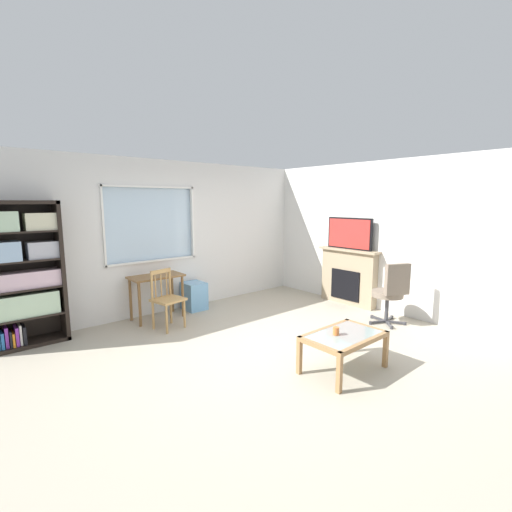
# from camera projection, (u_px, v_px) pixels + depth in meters

# --- Properties ---
(ground) EXTENTS (6.58, 5.93, 0.02)m
(ground) POSITION_uv_depth(u_px,v_px,m) (262.00, 352.00, 4.64)
(ground) COLOR #B2A893
(wall_back_with_window) EXTENTS (5.58, 0.15, 2.62)m
(wall_back_with_window) POSITION_uv_depth(u_px,v_px,m) (172.00, 238.00, 6.33)
(wall_back_with_window) COLOR silver
(wall_back_with_window) RESTS_ON ground
(wall_right) EXTENTS (0.12, 5.13, 2.62)m
(wall_right) POSITION_uv_depth(u_px,v_px,m) (383.00, 237.00, 6.27)
(wall_right) COLOR silver
(wall_right) RESTS_ON ground
(bookshelf) EXTENTS (0.90, 0.38, 1.94)m
(bookshelf) POSITION_uv_depth(u_px,v_px,m) (24.00, 272.00, 4.72)
(bookshelf) COLOR black
(bookshelf) RESTS_ON ground
(desk_under_window) EXTENTS (0.85, 0.47, 0.73)m
(desk_under_window) POSITION_uv_depth(u_px,v_px,m) (156.00, 283.00, 5.86)
(desk_under_window) COLOR brown
(desk_under_window) RESTS_ON ground
(wooden_chair) EXTENTS (0.49, 0.48, 0.90)m
(wooden_chair) POSITION_uv_depth(u_px,v_px,m) (167.00, 298.00, 5.44)
(wooden_chair) COLOR tan
(wooden_chair) RESTS_ON ground
(plastic_drawer_unit) EXTENTS (0.35, 0.40, 0.49)m
(plastic_drawer_unit) POSITION_uv_depth(u_px,v_px,m) (194.00, 296.00, 6.41)
(plastic_drawer_unit) COLOR #72ADDB
(plastic_drawer_unit) RESTS_ON ground
(fireplace) EXTENTS (0.26, 1.22, 1.05)m
(fireplace) POSITION_uv_depth(u_px,v_px,m) (348.00, 276.00, 6.73)
(fireplace) COLOR tan
(fireplace) RESTS_ON ground
(tv) EXTENTS (0.06, 0.93, 0.58)m
(tv) POSITION_uv_depth(u_px,v_px,m) (349.00, 233.00, 6.59)
(tv) COLOR black
(tv) RESTS_ON fireplace
(office_chair) EXTENTS (0.59, 0.62, 1.00)m
(office_chair) POSITION_uv_depth(u_px,v_px,m) (391.00, 290.00, 5.56)
(office_chair) COLOR #7A6B5B
(office_chair) RESTS_ON ground
(coffee_table) EXTENTS (0.94, 0.60, 0.44)m
(coffee_table) POSITION_uv_depth(u_px,v_px,m) (344.00, 339.00, 4.07)
(coffee_table) COLOR #8C9E99
(coffee_table) RESTS_ON ground
(sippy_cup) EXTENTS (0.07, 0.07, 0.09)m
(sippy_cup) POSITION_uv_depth(u_px,v_px,m) (336.00, 331.00, 4.02)
(sippy_cup) COLOR orange
(sippy_cup) RESTS_ON coffee_table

